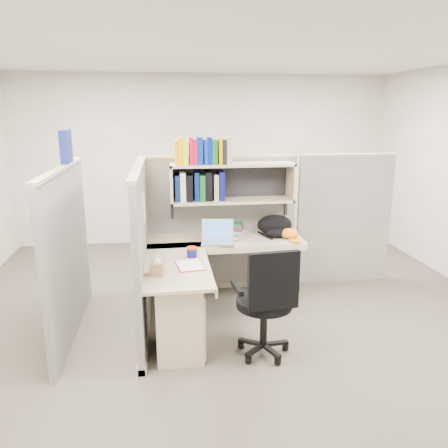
{
  "coord_description": "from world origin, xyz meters",
  "views": [
    {
      "loc": [
        -0.66,
        -4.13,
        2.12
      ],
      "look_at": [
        -0.05,
        0.25,
        0.98
      ],
      "focal_mm": 35.0,
      "sensor_mm": 36.0,
      "label": 1
    }
  ],
  "objects": [
    {
      "name": "orange_cap",
      "position": [
        0.72,
        0.47,
        0.79
      ],
      "size": [
        0.27,
        0.29,
        0.11
      ],
      "primitive_type": null,
      "rotation": [
        0.0,
        0.0,
        0.32
      ],
      "color": "orange",
      "rests_on": "desk"
    },
    {
      "name": "paper_cup",
      "position": [
        0.02,
        0.75,
        0.78
      ],
      "size": [
        0.08,
        0.08,
        0.11
      ],
      "primitive_type": "cylinder",
      "rotation": [
        0.0,
        0.0,
        -0.01
      ],
      "color": "silver",
      "rests_on": "desk"
    },
    {
      "name": "book_stack",
      "position": [
        0.17,
        0.82,
        0.78
      ],
      "size": [
        0.23,
        0.26,
        0.11
      ],
      "primitive_type": null,
      "rotation": [
        0.0,
        0.0,
        -0.32
      ],
      "color": "gray",
      "rests_on": "desk"
    },
    {
      "name": "ground",
      "position": [
        0.0,
        0.0,
        0.0
      ],
      "size": [
        6.0,
        6.0,
        0.0
      ],
      "primitive_type": "plane",
      "color": "#3B352D",
      "rests_on": "ground"
    },
    {
      "name": "snack_canister",
      "position": [
        -0.42,
        -0.04,
        0.78
      ],
      "size": [
        0.1,
        0.1,
        0.1
      ],
      "color": "#0F0F5B",
      "rests_on": "desk"
    },
    {
      "name": "loose_paper",
      "position": [
        -0.45,
        -0.27,
        0.73
      ],
      "size": [
        0.27,
        0.33,
        0.0
      ],
      "primitive_type": null,
      "rotation": [
        0.0,
        0.0,
        0.15
      ],
      "color": "white",
      "rests_on": "desk"
    },
    {
      "name": "cubicle",
      "position": [
        -0.37,
        0.45,
        0.91
      ],
      "size": [
        3.79,
        1.84,
        1.95
      ],
      "color": "#60605B",
      "rests_on": "ground"
    },
    {
      "name": "task_chair",
      "position": [
        0.17,
        -0.74,
        0.37
      ],
      "size": [
        0.56,
        0.52,
        1.04
      ],
      "color": "black",
      "rests_on": "ground"
    },
    {
      "name": "mouse",
      "position": [
        0.09,
        0.47,
        0.75
      ],
      "size": [
        0.11,
        0.09,
        0.04
      ],
      "primitive_type": "ellipsoid",
      "rotation": [
        0.0,
        0.0,
        -0.35
      ],
      "color": "#7E99B2",
      "rests_on": "desk"
    },
    {
      "name": "room_shell",
      "position": [
        0.0,
        0.0,
        1.62
      ],
      "size": [
        6.0,
        6.0,
        6.0
      ],
      "color": "#A9A398",
      "rests_on": "ground"
    },
    {
      "name": "backpack",
      "position": [
        0.59,
        0.58,
        0.85
      ],
      "size": [
        0.41,
        0.31,
        0.24
      ],
      "primitive_type": null,
      "rotation": [
        0.0,
        0.0,
        -0.01
      ],
      "color": "black",
      "rests_on": "desk"
    },
    {
      "name": "tissue_box",
      "position": [
        -0.75,
        -0.48,
        0.82
      ],
      "size": [
        0.13,
        0.13,
        0.19
      ],
      "primitive_type": null,
      "rotation": [
        0.0,
        0.0,
        -0.15
      ],
      "color": "#A57E5D",
      "rests_on": "desk"
    },
    {
      "name": "desk",
      "position": [
        -0.41,
        -0.29,
        0.44
      ],
      "size": [
        1.74,
        1.75,
        0.73
      ],
      "color": "tan",
      "rests_on": "ground"
    },
    {
      "name": "laptop",
      "position": [
        -0.11,
        0.38,
        0.86
      ],
      "size": [
        0.39,
        0.39,
        0.25
      ],
      "primitive_type": null,
      "rotation": [
        0.0,
        0.0,
        -0.13
      ],
      "color": "#B8B8BD",
      "rests_on": "desk"
    }
  ]
}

